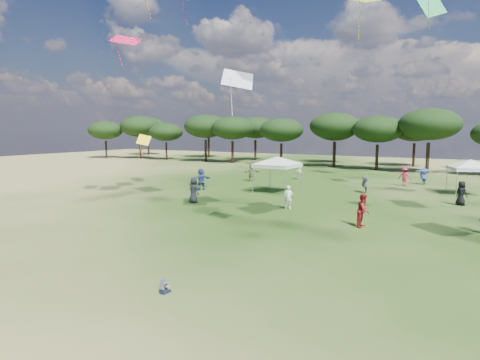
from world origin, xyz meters
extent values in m
plane|color=#2C4C17|center=(0.00, 0.00, 0.00)|extent=(140.00, 140.00, 0.00)
cylinder|color=black|center=(-49.10, 43.01, 1.55)|extent=(0.35, 0.35, 3.09)
ellipsoid|color=black|center=(-49.10, 43.01, 4.95)|extent=(6.01, 6.01, 3.24)
cylinder|color=black|center=(-42.82, 45.10, 1.76)|extent=(0.40, 0.40, 3.51)
ellipsoid|color=black|center=(-42.82, 45.10, 5.62)|extent=(6.82, 6.82, 3.68)
cylinder|color=black|center=(-36.96, 45.10, 1.46)|extent=(0.33, 0.33, 2.92)
ellipsoid|color=black|center=(-36.96, 45.10, 4.67)|extent=(5.67, 5.67, 3.06)
cylinder|color=black|center=(-29.06, 45.29, 1.75)|extent=(0.40, 0.40, 3.49)
ellipsoid|color=black|center=(-29.06, 45.29, 5.59)|extent=(6.79, 6.79, 3.66)
cylinder|color=black|center=(-23.92, 45.02, 1.66)|extent=(0.38, 0.38, 3.32)
ellipsoid|color=black|center=(-23.92, 45.02, 5.31)|extent=(6.44, 6.44, 3.47)
cylinder|color=black|center=(-15.51, 44.30, 1.57)|extent=(0.36, 0.36, 3.14)
ellipsoid|color=black|center=(-15.51, 44.30, 5.03)|extent=(6.11, 6.11, 3.29)
cylinder|color=black|center=(-8.39, 45.81, 1.73)|extent=(0.40, 0.40, 3.46)
ellipsoid|color=black|center=(-8.39, 45.81, 5.54)|extent=(6.73, 6.73, 3.63)
cylinder|color=black|center=(-2.58, 44.63, 1.61)|extent=(0.37, 0.37, 3.21)
ellipsoid|color=black|center=(-2.58, 44.63, 5.14)|extent=(6.24, 6.24, 3.36)
cylinder|color=black|center=(3.26, 44.18, 1.78)|extent=(0.41, 0.41, 3.56)
ellipsoid|color=black|center=(3.26, 44.18, 5.69)|extent=(6.91, 6.91, 3.73)
cylinder|color=black|center=(-48.93, 53.79, 1.78)|extent=(0.41, 0.41, 3.56)
ellipsoid|color=black|center=(-48.93, 53.79, 5.70)|extent=(6.92, 6.92, 3.73)
cylinder|color=black|center=(-34.09, 53.56, 1.81)|extent=(0.41, 0.41, 3.62)
ellipsoid|color=black|center=(-34.09, 53.56, 5.80)|extent=(7.03, 7.03, 3.79)
cylinder|color=black|center=(-23.40, 51.57, 1.68)|extent=(0.39, 0.39, 3.37)
ellipsoid|color=black|center=(-23.40, 51.57, 5.39)|extent=(6.54, 6.54, 3.53)
cylinder|color=black|center=(-10.52, 53.31, 1.56)|extent=(0.36, 0.36, 3.11)
ellipsoid|color=black|center=(-10.52, 53.31, 4.98)|extent=(6.05, 6.05, 3.26)
cylinder|color=black|center=(0.83, 52.52, 1.60)|extent=(0.37, 0.37, 3.20)
ellipsoid|color=black|center=(0.83, 52.52, 5.12)|extent=(6.21, 6.21, 3.35)
cylinder|color=gray|center=(-7.45, 20.49, 1.13)|extent=(0.06, 0.06, 2.25)
cylinder|color=gray|center=(-4.56, 20.32, 1.13)|extent=(0.06, 0.06, 2.25)
cylinder|color=gray|center=(-7.29, 23.38, 1.13)|extent=(0.06, 0.06, 2.25)
cylinder|color=gray|center=(-4.40, 23.21, 1.13)|extent=(0.06, 0.06, 2.25)
cube|color=silver|center=(-5.92, 21.85, 2.20)|extent=(3.23, 3.23, 0.25)
pyramid|color=silver|center=(-5.92, 21.85, 2.93)|extent=(6.21, 6.21, 0.60)
cylinder|color=gray|center=(6.75, 26.66, 1.05)|extent=(0.06, 0.06, 2.10)
cylinder|color=gray|center=(5.97, 29.10, 1.05)|extent=(0.06, 0.06, 2.10)
cube|color=silver|center=(7.58, 28.27, 2.05)|extent=(3.42, 3.42, 0.25)
pyramid|color=silver|center=(7.58, 28.27, 2.78)|extent=(5.27, 5.27, 0.60)
cube|color=black|center=(-0.60, 1.65, 0.07)|extent=(0.21, 0.21, 0.15)
cube|color=black|center=(-0.65, 1.79, 0.04)|extent=(0.09, 0.18, 0.08)
cube|color=black|center=(-0.52, 1.78, 0.04)|extent=(0.09, 0.18, 0.08)
cube|color=white|center=(-0.60, 1.65, 0.23)|extent=(0.19, 0.15, 0.19)
cylinder|color=white|center=(-0.71, 1.71, 0.23)|extent=(0.08, 0.19, 0.12)
cylinder|color=white|center=(-0.48, 1.69, 0.23)|extent=(0.08, 0.19, 0.12)
sphere|color=#E0B293|center=(-0.60, 1.65, 0.36)|extent=(0.13, 0.13, 0.13)
cone|color=#4664A4|center=(-0.60, 1.65, 0.39)|extent=(0.21, 0.21, 0.02)
cylinder|color=#4664A4|center=(-0.60, 1.65, 0.42)|extent=(0.14, 0.14, 0.06)
imported|color=#9F1A39|center=(2.49, 31.14, 0.85)|extent=(1.18, 0.78, 1.71)
imported|color=white|center=(-2.47, 15.98, 0.76)|extent=(0.66, 0.58, 1.52)
imported|color=navy|center=(-12.05, 19.90, 0.92)|extent=(1.53, 1.65, 1.84)
imported|color=maroon|center=(2.80, 13.50, 0.88)|extent=(0.75, 0.92, 1.76)
imported|color=silver|center=(-7.56, 30.70, 0.89)|extent=(0.77, 0.94, 1.79)
imported|color=#2F3034|center=(-9.06, 14.76, 0.89)|extent=(0.99, 0.78, 1.77)
imported|color=#434347|center=(0.30, 25.20, 0.77)|extent=(1.09, 1.97, 1.55)
imported|color=olive|center=(-11.10, 27.14, 0.87)|extent=(1.53, 1.48, 1.74)
imported|color=navy|center=(3.90, 32.97, 0.82)|extent=(1.88, 1.75, 1.65)
imported|color=black|center=(7.13, 22.91, 0.83)|extent=(0.96, 0.91, 1.65)
plane|color=white|center=(-3.45, 11.19, 7.73)|extent=(2.56, 2.74, 1.41)
plane|color=yellow|center=(-19.18, 20.77, 4.12)|extent=(1.70, 1.90, 1.17)
plane|color=green|center=(3.79, 31.46, 15.74)|extent=(3.06, 2.04, 2.96)
plane|color=#F21C53|center=(-11.75, 11.52, 10.66)|extent=(2.73, 2.86, 1.14)
camera|label=1|loc=(7.37, -7.54, 5.07)|focal=30.00mm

